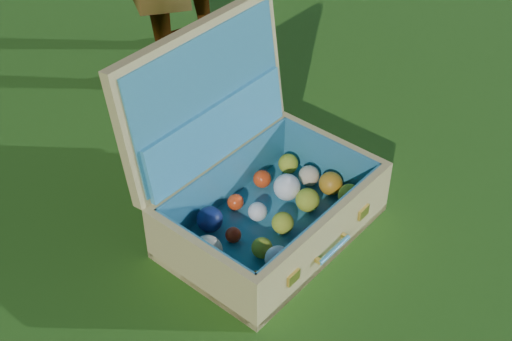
{
  "coord_description": "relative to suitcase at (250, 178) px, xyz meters",
  "views": [
    {
      "loc": [
        -0.62,
        -1.28,
        1.39
      ],
      "look_at": [
        0.2,
        -0.07,
        0.17
      ],
      "focal_mm": 50.0,
      "sensor_mm": 36.0,
      "label": 1
    }
  ],
  "objects": [
    {
      "name": "ground",
      "position": [
        -0.18,
        0.07,
        -0.15
      ],
      "size": [
        60.0,
        60.0,
        0.0
      ],
      "primitive_type": "plane",
      "color": "#215114",
      "rests_on": "ground"
    },
    {
      "name": "suitcase",
      "position": [
        0.0,
        0.0,
        0.0
      ],
      "size": [
        0.67,
        0.6,
        0.55
      ],
      "rotation": [
        0.0,
        0.0,
        0.27
      ],
      "color": "tan",
      "rests_on": "ground"
    }
  ]
}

